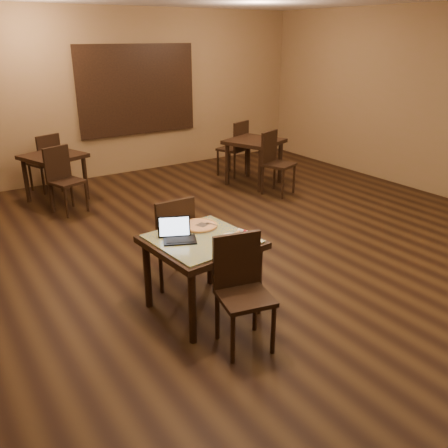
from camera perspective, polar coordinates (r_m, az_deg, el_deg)
ground at (r=5.45m, az=7.24°, el=-5.86°), size 10.00×10.00×0.00m
wall_back at (r=9.25m, az=-13.37°, el=14.94°), size 8.00×0.02×3.00m
mural at (r=9.40m, az=-10.36°, el=15.57°), size 2.34×0.05×1.64m
tiled_table at (r=4.43m, az=-2.71°, el=-2.92°), size 1.00×1.00×0.76m
chair_main_near at (r=4.03m, az=2.08°, el=-7.30°), size 0.51×0.51×0.98m
chair_main_far at (r=4.97m, az=-6.33°, el=-1.51°), size 0.43×0.43×0.99m
laptop at (r=4.36m, az=-5.66°, el=-1.19°), size 0.36×0.34×0.20m
plate at (r=4.36m, az=0.96°, el=-1.76°), size 0.25×0.25×0.01m
pizza_slice at (r=4.35m, az=0.96°, el=-1.57°), size 0.27×0.27×0.02m
pizza_pan at (r=4.64m, az=-2.98°, el=-0.34°), size 0.35×0.35×0.01m
pizza_whole at (r=4.63m, az=-2.99°, el=-0.17°), size 0.35×0.35×0.02m
spatula at (r=4.62m, az=-2.65°, el=-0.10°), size 0.18×0.26×0.01m
napkin_roll at (r=4.48m, az=2.58°, el=-0.96°), size 0.09×0.16×0.04m
other_table_a at (r=8.49m, az=3.66°, el=9.20°), size 1.11×1.11×0.80m
other_table_a_chair_near at (r=8.02m, az=6.10°, el=7.78°), size 0.58×0.58×1.04m
other_table_a_chair_far at (r=9.01m, az=1.45°, el=9.44°), size 0.58×0.58×1.04m
other_table_b at (r=8.04m, az=-19.81°, el=6.98°), size 1.04×1.04×0.76m
other_table_b_chair_near at (r=7.51m, az=-18.81°, el=5.51°), size 0.55×0.55×0.99m
other_table_b_chair_far at (r=8.61m, az=-20.54°, el=7.28°), size 0.55×0.55×0.99m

